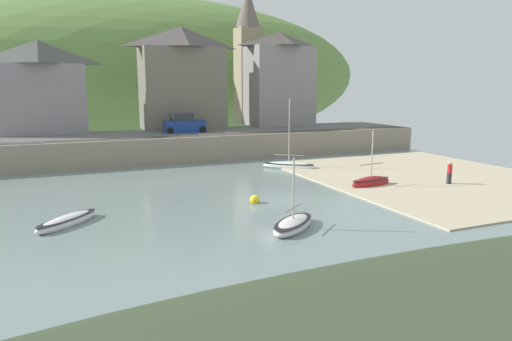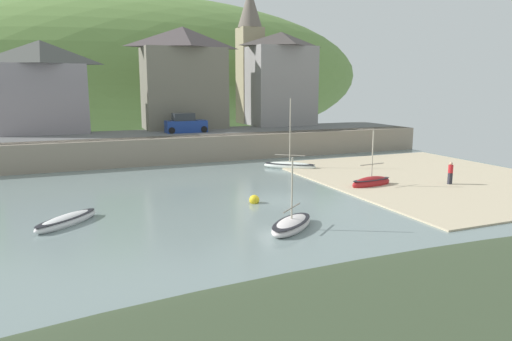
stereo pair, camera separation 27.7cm
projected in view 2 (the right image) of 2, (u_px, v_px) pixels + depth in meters
The scene contains 14 objects.
ground at pixel (397, 242), 21.31m from camera, with size 48.00×41.00×0.61m.
quay_seawall at pixel (202, 146), 45.16m from camera, with size 48.00×9.40×2.40m.
hillside_backdrop at pixel (136, 75), 77.98m from camera, with size 80.00×44.00×25.01m.
waterfront_building_left at pixel (43, 86), 45.98m from camera, with size 8.40×4.86×9.00m.
waterfront_building_centre at pixel (184, 77), 51.10m from camera, with size 9.04×5.07×10.88m.
waterfront_building_right at pixel (281, 78), 55.50m from camera, with size 7.62×5.39×10.80m.
church_with_spire at pixel (250, 54), 57.71m from camera, with size 3.00×3.00×16.39m.
sailboat_tall_mast at pixel (290, 165), 40.79m from camera, with size 4.34×3.81×6.19m.
dinghy_open_wooden at pixel (67, 221), 24.45m from camera, with size 3.69×3.68×0.68m.
sailboat_blue_trim at pixel (371, 182), 33.44m from camera, with size 3.53×1.37×4.25m.
sailboat_far_left at pixel (291, 225), 23.65m from camera, with size 3.77×3.51×3.82m.
parked_car_near_slipway at pixel (185, 124), 47.45m from camera, with size 4.11×1.82×1.95m.
person_on_slipway at pixel (450, 172), 33.79m from camera, with size 0.34×0.34×1.62m.
mooring_buoy at pixel (254, 200), 28.90m from camera, with size 0.63×0.63×0.63m.
Camera 2 is at (-12.29, -25.94, 7.20)m, focal length 32.98 mm.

